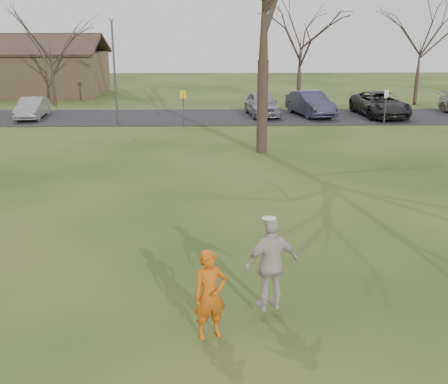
# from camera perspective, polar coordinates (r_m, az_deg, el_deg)

# --- Properties ---
(ground) EXTENTS (120.00, 120.00, 0.00)m
(ground) POSITION_cam_1_polar(r_m,az_deg,el_deg) (10.70, 0.49, -14.23)
(ground) COLOR #1E380F
(ground) RESTS_ON ground
(parking_strip) EXTENTS (62.00, 6.50, 0.04)m
(parking_strip) POSITION_cam_1_polar(r_m,az_deg,el_deg) (34.56, -0.79, 8.12)
(parking_strip) COLOR black
(parking_strip) RESTS_ON ground
(player_defender) EXTENTS (0.74, 0.61, 1.75)m
(player_defender) POSITION_cam_1_polar(r_m,az_deg,el_deg) (9.94, -1.53, -11.06)
(player_defender) COLOR #C35610
(player_defender) RESTS_ON ground
(car_1) EXTENTS (1.63, 4.06, 1.31)m
(car_1) POSITION_cam_1_polar(r_m,az_deg,el_deg) (36.06, -20.05, 8.56)
(car_1) COLOR gray
(car_1) RESTS_ON parking_strip
(car_4) EXTENTS (2.31, 4.67, 1.53)m
(car_4) POSITION_cam_1_polar(r_m,az_deg,el_deg) (35.06, 4.11, 9.51)
(car_4) COLOR gray
(car_4) RESTS_ON parking_strip
(car_5) EXTENTS (2.81, 5.06, 1.58)m
(car_5) POSITION_cam_1_polar(r_m,az_deg,el_deg) (35.35, 9.34, 9.44)
(car_5) COLOR #2F2E46
(car_5) RESTS_ON parking_strip
(car_6) EXTENTS (2.94, 5.75, 1.55)m
(car_6) POSITION_cam_1_polar(r_m,az_deg,el_deg) (36.20, 16.55, 9.12)
(car_6) COLOR black
(car_6) RESTS_ON parking_strip
(catching_play) EXTENTS (1.23, 0.83, 1.95)m
(catching_play) POSITION_cam_1_polar(r_m,az_deg,el_deg) (10.47, 5.16, -7.79)
(catching_play) COLOR #BCB1A9
(catching_play) RESTS_ON ground
(lamp_post) EXTENTS (0.34, 0.34, 6.27)m
(lamp_post) POSITION_cam_1_polar(r_m,az_deg,el_deg) (32.15, -11.87, 14.15)
(lamp_post) COLOR #47474C
(lamp_post) RESTS_ON ground
(sign_yellow) EXTENTS (0.35, 0.35, 2.08)m
(sign_yellow) POSITION_cam_1_polar(r_m,az_deg,el_deg) (31.42, -4.45, 9.77)
(sign_yellow) COLOR #47474C
(sign_yellow) RESTS_ON ground
(sign_white) EXTENTS (0.35, 0.35, 2.08)m
(sign_white) POSITION_cam_1_polar(r_m,az_deg,el_deg) (33.02, 17.13, 9.44)
(sign_white) COLOR #47474C
(sign_white) RESTS_ON ground
(small_tree_row) EXTENTS (55.00, 5.90, 8.50)m
(small_tree_row) POSITION_cam_1_polar(r_m,az_deg,el_deg) (39.47, 5.72, 14.86)
(small_tree_row) COLOR #352821
(small_tree_row) RESTS_ON ground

